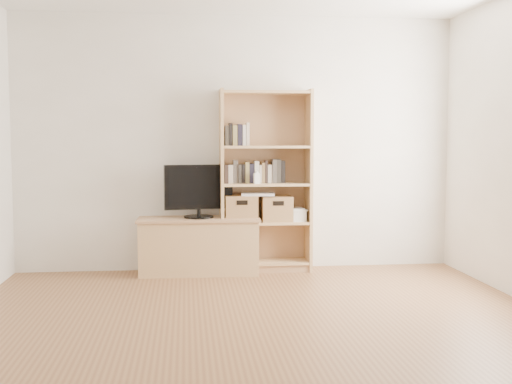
{
  "coord_description": "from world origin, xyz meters",
  "views": [
    {
      "loc": [
        -0.52,
        -4.1,
        1.36
      ],
      "look_at": [
        0.13,
        1.9,
        0.85
      ],
      "focal_mm": 45.0,
      "sensor_mm": 36.0,
      "label": 1
    }
  ],
  "objects": [
    {
      "name": "television",
      "position": [
        -0.4,
        2.28,
        0.83
      ],
      "size": [
        0.68,
        0.17,
        0.54
      ],
      "primitive_type": "cube",
      "rotation": [
        0.0,
        0.0,
        0.17
      ],
      "color": "black",
      "rests_on": "tv_stand"
    },
    {
      "name": "bookshelf",
      "position": [
        0.28,
        2.34,
        0.92
      ],
      "size": [
        0.92,
        0.33,
        1.84
      ],
      "primitive_type": "cube",
      "rotation": [
        0.0,
        0.0,
        0.0
      ],
      "color": "tan",
      "rests_on": "floor"
    },
    {
      "name": "floor",
      "position": [
        0.0,
        0.0,
        0.0
      ],
      "size": [
        4.5,
        5.0,
        0.01
      ],
      "primitive_type": "cube",
      "color": "brown",
      "rests_on": "ground"
    },
    {
      "name": "basket_left",
      "position": [
        0.03,
        2.33,
        0.64
      ],
      "size": [
        0.33,
        0.28,
        0.27
      ],
      "primitive_type": "cube",
      "rotation": [
        0.0,
        0.0,
        -0.03
      ],
      "color": "olive",
      "rests_on": "bookshelf"
    },
    {
      "name": "tv_stand",
      "position": [
        -0.4,
        2.28,
        0.27
      ],
      "size": [
        1.19,
        0.47,
        0.54
      ],
      "primitive_type": "cube",
      "rotation": [
        0.0,
        0.0,
        -0.03
      ],
      "color": "tan",
      "rests_on": "floor"
    },
    {
      "name": "books_row_upper",
      "position": [
        0.07,
        2.36,
        1.38
      ],
      "size": [
        0.36,
        0.14,
        0.19
      ],
      "primitive_type": "cube",
      "rotation": [
        0.0,
        0.0,
        -0.03
      ],
      "color": "#2F231F",
      "rests_on": "bookshelf"
    },
    {
      "name": "front_wall",
      "position": [
        0.0,
        -2.5,
        1.3
      ],
      "size": [
        4.5,
        0.02,
        2.6
      ],
      "primitive_type": "cube",
      "color": "silver",
      "rests_on": "floor"
    },
    {
      "name": "baby_monitor",
      "position": [
        0.18,
        2.23,
        0.95
      ],
      "size": [
        0.06,
        0.05,
        0.11
      ],
      "primitive_type": "cube",
      "rotation": [
        0.0,
        0.0,
        0.23
      ],
      "color": "white",
      "rests_on": "bookshelf"
    },
    {
      "name": "back_wall",
      "position": [
        0.0,
        2.5,
        1.3
      ],
      "size": [
        4.5,
        0.02,
        2.6
      ],
      "primitive_type": "cube",
      "color": "silver",
      "rests_on": "floor"
    },
    {
      "name": "laptop",
      "position": [
        0.2,
        2.32,
        0.79
      ],
      "size": [
        0.35,
        0.26,
        0.03
      ],
      "primitive_type": "cube",
      "rotation": [
        0.0,
        0.0,
        -0.1
      ],
      "color": "white",
      "rests_on": "basket_left"
    },
    {
      "name": "books_row_mid",
      "position": [
        0.28,
        2.36,
        1.02
      ],
      "size": [
        0.88,
        0.18,
        0.24
      ],
      "primitive_type": "cube",
      "rotation": [
        0.0,
        0.0,
        0.01
      ],
      "color": "#2F231F",
      "rests_on": "bookshelf"
    },
    {
      "name": "basket_right",
      "position": [
        0.39,
        2.33,
        0.64
      ],
      "size": [
        0.31,
        0.26,
        0.25
      ],
      "primitive_type": "cube",
      "rotation": [
        0.0,
        0.0,
        0.01
      ],
      "color": "olive",
      "rests_on": "bookshelf"
    },
    {
      "name": "magazine_stack",
      "position": [
        0.59,
        2.33,
        0.57
      ],
      "size": [
        0.17,
        0.24,
        0.11
      ],
      "primitive_type": "cube",
      "rotation": [
        0.0,
        0.0,
        0.04
      ],
      "color": "beige",
      "rests_on": "bookshelf"
    }
  ]
}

